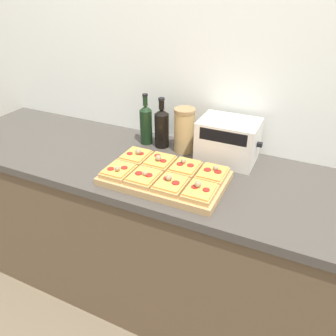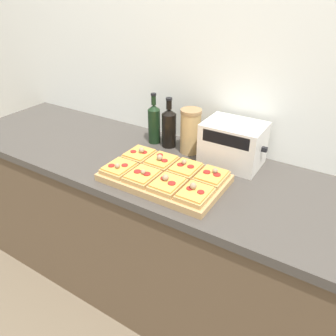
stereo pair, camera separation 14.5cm
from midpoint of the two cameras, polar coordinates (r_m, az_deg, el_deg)
name	(u,v)px [view 2 (the right image)]	position (r m, az deg, el deg)	size (l,w,h in m)	color
wall_back	(215,78)	(1.72, 10.69, 15.05)	(6.00, 0.06, 2.50)	silver
kitchen_counter	(177,241)	(1.82, 3.89, -12.60)	(2.63, 0.67, 0.90)	brown
cutting_board	(164,178)	(1.45, 2.24, -1.80)	(0.53, 0.32, 0.03)	tan
pizza_slice_back_left	(139,154)	(1.58, -2.39, 2.31)	(0.12, 0.14, 0.06)	tan
pizza_slice_back_midleft	(161,161)	(1.52, 1.59, 1.12)	(0.12, 0.14, 0.06)	tan
pizza_slice_back_midright	(186,168)	(1.46, 5.91, -0.16)	(0.12, 0.14, 0.05)	tan
pizza_slice_back_right	(212,176)	(1.42, 10.54, -1.52)	(0.12, 0.14, 0.05)	tan
pizza_slice_front_left	(119,168)	(1.47, -5.73, -0.07)	(0.12, 0.14, 0.05)	tan
pizza_slice_front_midleft	(142,176)	(1.40, -1.54, -1.44)	(0.12, 0.14, 0.05)	tan
pizza_slice_front_midright	(168,184)	(1.35, 3.00, -2.90)	(0.12, 0.14, 0.06)	tan
pizza_slice_front_right	(195,193)	(1.30, 7.92, -4.49)	(0.12, 0.14, 0.06)	tan
olive_oil_bottle	(154,123)	(1.76, -0.06, 7.81)	(0.07, 0.07, 0.27)	black
wine_bottle	(169,127)	(1.72, 2.60, 7.09)	(0.07, 0.07, 0.27)	black
grain_jar_tall	(190,131)	(1.66, 6.44, 6.34)	(0.11, 0.11, 0.23)	tan
toaster_oven	(233,144)	(1.59, 13.83, 4.06)	(0.30, 0.21, 0.21)	beige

